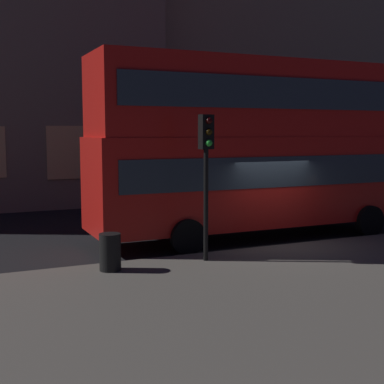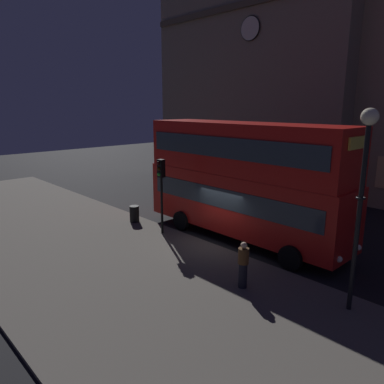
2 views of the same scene
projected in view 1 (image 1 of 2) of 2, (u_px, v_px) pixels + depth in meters
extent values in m
plane|color=black|center=(270.00, 246.00, 15.75)|extent=(80.00, 80.00, 0.00)
cube|color=#F2D18C|center=(81.00, 152.00, 23.00)|extent=(2.90, 0.06, 2.27)
cube|color=tan|center=(256.00, 50.00, 31.84)|extent=(16.67, 7.04, 16.44)
cube|color=#F2D18C|center=(206.00, 152.00, 27.25)|extent=(2.13, 0.06, 1.94)
cube|color=#E5C67F|center=(262.00, 147.00, 28.59)|extent=(2.13, 0.06, 2.20)
cube|color=#F2D18C|center=(313.00, 144.00, 29.94)|extent=(2.13, 0.06, 2.48)
cube|color=#F2D18C|center=(359.00, 141.00, 31.29)|extent=(2.13, 0.06, 2.17)
cube|color=red|center=(255.00, 180.00, 16.71)|extent=(10.42, 2.53, 2.70)
cube|color=red|center=(256.00, 99.00, 16.43)|extent=(10.21, 2.48, 2.30)
cube|color=#2D3842|center=(255.00, 169.00, 16.67)|extent=(9.59, 2.59, 0.90)
cube|color=#2D3842|center=(256.00, 95.00, 16.41)|extent=(9.59, 2.59, 0.90)
cube|color=#F2D84C|center=(384.00, 84.00, 18.45)|extent=(0.09, 1.49, 0.44)
sphere|color=white|center=(365.00, 200.00, 19.68)|extent=(0.24, 0.24, 0.24)
cylinder|color=black|center=(320.00, 210.00, 19.48)|extent=(1.00, 0.24, 0.99)
cylinder|color=black|center=(370.00, 221.00, 17.13)|extent=(1.00, 0.24, 0.99)
cylinder|color=black|center=(155.00, 222.00, 16.88)|extent=(1.00, 0.24, 0.99)
cylinder|color=black|center=(188.00, 237.00, 14.53)|extent=(1.00, 0.24, 0.99)
cylinder|color=black|center=(206.00, 205.00, 13.31)|extent=(0.12, 0.12, 2.81)
cube|color=black|center=(206.00, 132.00, 13.10)|extent=(0.33, 0.27, 0.85)
sphere|color=black|center=(209.00, 121.00, 12.94)|extent=(0.17, 0.17, 0.17)
sphere|color=black|center=(209.00, 132.00, 12.97)|extent=(0.17, 0.17, 0.17)
sphere|color=green|center=(209.00, 143.00, 13.00)|extent=(0.17, 0.17, 0.17)
cylinder|color=black|center=(110.00, 252.00, 12.46)|extent=(0.51, 0.51, 0.87)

